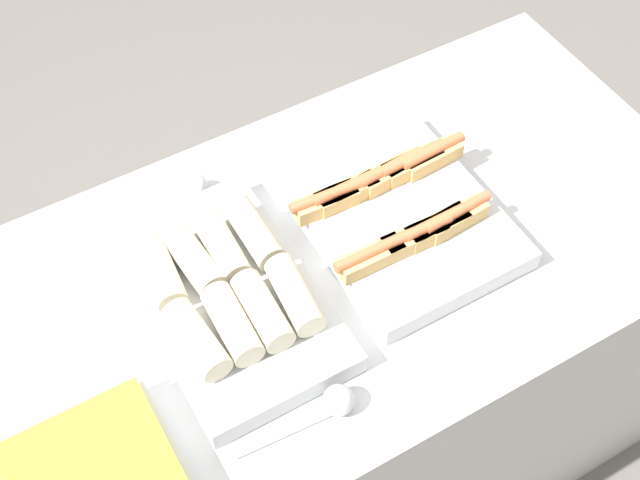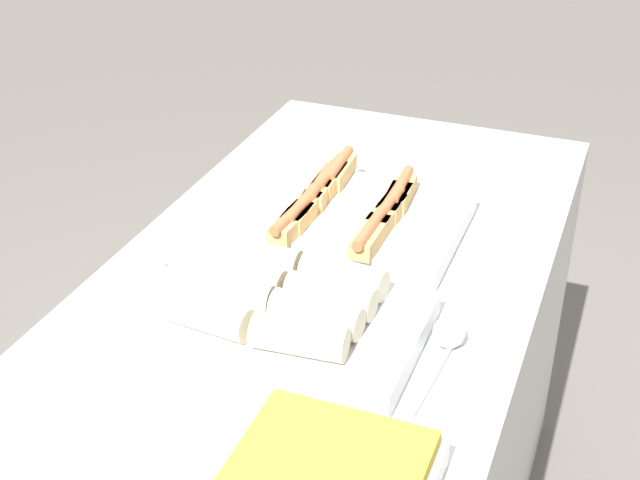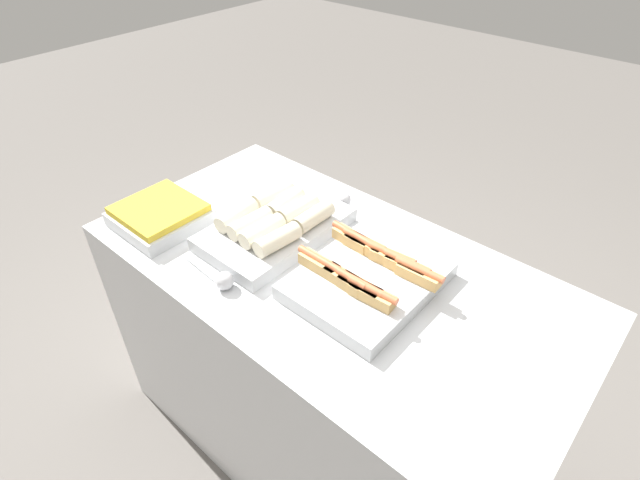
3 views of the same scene
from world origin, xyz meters
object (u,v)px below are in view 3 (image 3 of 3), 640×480
object	(u,v)px
serving_spoon_far	(342,200)
tray_hotdogs	(368,277)
serving_spoon_near	(222,280)
tray_side_front	(160,215)
tray_wraps	(275,225)

from	to	relation	value
serving_spoon_far	tray_hotdogs	bearing A→B (deg)	-40.42
serving_spoon_far	serving_spoon_near	bearing A→B (deg)	-89.35
tray_side_front	tray_wraps	bearing A→B (deg)	31.86
tray_hotdogs	tray_side_front	xyz separation A→B (m)	(-0.73, -0.22, -0.00)
tray_wraps	serving_spoon_near	world-z (taller)	tray_wraps
tray_side_front	serving_spoon_near	distance (m)	0.41
tray_wraps	serving_spoon_far	xyz separation A→B (m)	(0.05, 0.28, -0.02)
tray_hotdogs	serving_spoon_far	world-z (taller)	tray_hotdogs
tray_hotdogs	serving_spoon_far	bearing A→B (deg)	139.58
tray_wraps	serving_spoon_far	world-z (taller)	tray_wraps
tray_hotdogs	serving_spoon_near	xyz separation A→B (m)	(-0.32, -0.29, -0.01)
tray_hotdogs	tray_wraps	bearing A→B (deg)	-179.61
serving_spoon_near	serving_spoon_far	distance (m)	0.57
tray_wraps	tray_side_front	xyz separation A→B (m)	(-0.35, -0.22, -0.01)
serving_spoon_near	tray_hotdogs	bearing A→B (deg)	41.45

